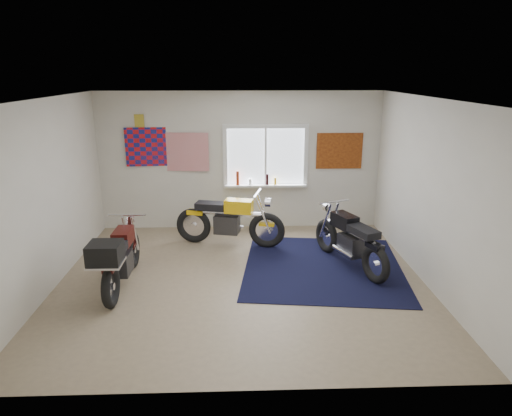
{
  "coord_description": "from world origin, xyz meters",
  "views": [
    {
      "loc": [
        -0.01,
        -6.33,
        3.07
      ],
      "look_at": [
        0.24,
        0.4,
        1.03
      ],
      "focal_mm": 32.0,
      "sensor_mm": 36.0,
      "label": 1
    }
  ],
  "objects_px": {
    "navy_rug": "(323,267)",
    "maroon_tourer": "(119,258)",
    "black_chrome_bike": "(350,241)",
    "yellow_triumph": "(229,221)"
  },
  "relations": [
    {
      "from": "navy_rug",
      "to": "maroon_tourer",
      "type": "bearing_deg",
      "value": -167.65
    },
    {
      "from": "navy_rug",
      "to": "black_chrome_bike",
      "type": "height_order",
      "value": "black_chrome_bike"
    },
    {
      "from": "navy_rug",
      "to": "maroon_tourer",
      "type": "height_order",
      "value": "maroon_tourer"
    },
    {
      "from": "black_chrome_bike",
      "to": "yellow_triumph",
      "type": "bearing_deg",
      "value": 39.87
    },
    {
      "from": "black_chrome_bike",
      "to": "maroon_tourer",
      "type": "relative_size",
      "value": 0.96
    },
    {
      "from": "yellow_triumph",
      "to": "black_chrome_bike",
      "type": "relative_size",
      "value": 1.1
    },
    {
      "from": "black_chrome_bike",
      "to": "maroon_tourer",
      "type": "xyz_separation_m",
      "value": [
        -3.5,
        -0.71,
        0.07
      ]
    },
    {
      "from": "black_chrome_bike",
      "to": "maroon_tourer",
      "type": "distance_m",
      "value": 3.58
    },
    {
      "from": "black_chrome_bike",
      "to": "maroon_tourer",
      "type": "bearing_deg",
      "value": 79.04
    },
    {
      "from": "yellow_triumph",
      "to": "maroon_tourer",
      "type": "height_order",
      "value": "yellow_triumph"
    }
  ]
}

